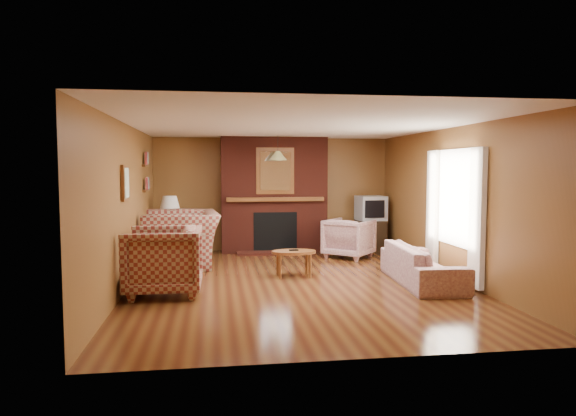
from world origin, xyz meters
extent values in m
plane|color=#471F0F|center=(0.00, 0.00, 0.00)|extent=(6.50, 6.50, 0.00)
plane|color=white|center=(0.00, 0.00, 2.40)|extent=(6.50, 6.50, 0.00)
plane|color=brown|center=(0.00, 3.25, 1.20)|extent=(6.50, 0.00, 6.50)
plane|color=brown|center=(0.00, -3.25, 1.20)|extent=(6.50, 0.00, 6.50)
plane|color=brown|center=(-2.50, 0.00, 1.20)|extent=(0.00, 6.50, 6.50)
plane|color=brown|center=(2.50, 0.00, 1.20)|extent=(0.00, 6.50, 6.50)
cube|color=#4C1910|center=(0.00, 3.00, 1.20)|extent=(2.20, 0.50, 2.40)
cube|color=black|center=(0.00, 2.77, 0.45)|extent=(0.90, 0.06, 0.80)
cube|color=#4C1910|center=(0.00, 2.60, 0.03)|extent=(1.60, 0.35, 0.06)
cube|color=brown|center=(0.00, 2.73, 1.12)|extent=(2.00, 0.18, 0.08)
cube|color=brown|center=(0.00, 2.76, 1.70)|extent=(0.78, 0.05, 0.95)
cube|color=white|center=(0.00, 2.73, 1.70)|extent=(0.62, 0.02, 0.80)
cube|color=beige|center=(2.44, -0.95, 1.05)|extent=(0.08, 0.35, 2.00)
cube|color=beige|center=(2.44, 0.55, 1.05)|extent=(0.08, 0.35, 2.00)
cube|color=white|center=(2.48, -0.20, 1.30)|extent=(0.03, 1.10, 1.50)
cube|color=brown|center=(-2.47, 1.90, 1.35)|extent=(0.06, 0.55, 0.04)
cube|color=brown|center=(-2.47, 1.90, 1.80)|extent=(0.06, 0.55, 0.04)
cube|color=brown|center=(-2.47, -0.30, 1.55)|extent=(0.04, 0.40, 0.50)
cube|color=white|center=(-2.44, -0.30, 1.55)|extent=(0.01, 0.32, 0.42)
cylinder|color=black|center=(0.00, 2.30, 2.22)|extent=(0.01, 0.01, 0.35)
cone|color=tan|center=(0.00, 2.30, 2.00)|extent=(0.36, 0.36, 0.18)
imported|color=maroon|center=(-1.85, 1.63, 0.49)|extent=(1.46, 1.63, 0.98)
imported|color=maroon|center=(-1.95, -0.49, 0.47)|extent=(1.05, 1.02, 0.95)
imported|color=beige|center=(1.90, -0.33, 0.29)|extent=(0.90, 2.03, 0.58)
imported|color=beige|center=(1.38, 2.03, 0.38)|extent=(1.17, 1.17, 0.77)
ellipsoid|color=brown|center=(0.03, 0.43, 0.40)|extent=(0.72, 0.45, 0.04)
cube|color=black|center=(0.03, 0.43, 0.43)|extent=(0.15, 0.05, 0.02)
cylinder|color=brown|center=(0.27, 0.57, 0.19)|extent=(0.05, 0.05, 0.38)
cylinder|color=brown|center=(-0.21, 0.57, 0.19)|extent=(0.05, 0.05, 0.38)
cylinder|color=brown|center=(0.27, 0.28, 0.19)|extent=(0.05, 0.05, 0.38)
cylinder|color=brown|center=(-0.21, 0.28, 0.19)|extent=(0.05, 0.05, 0.38)
cube|color=brown|center=(-2.10, 2.45, 0.28)|extent=(0.45, 0.45, 0.56)
sphere|color=silver|center=(-2.10, 2.45, 0.72)|extent=(0.32, 0.32, 0.32)
cylinder|color=black|center=(-2.10, 2.45, 0.90)|extent=(0.03, 0.03, 0.10)
cone|color=silver|center=(-2.10, 2.45, 1.08)|extent=(0.40, 0.40, 0.28)
cube|color=black|center=(2.05, 2.80, 0.33)|extent=(0.65, 0.60, 0.65)
cube|color=#9FA1A6|center=(2.05, 2.80, 0.91)|extent=(0.60, 0.58, 0.51)
cube|color=black|center=(2.05, 2.52, 0.91)|extent=(0.43, 0.05, 0.37)
camera|label=1|loc=(-1.22, -7.71, 1.75)|focal=32.00mm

